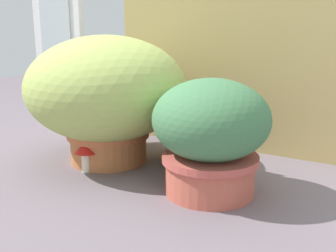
{
  "coord_description": "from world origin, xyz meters",
  "views": [
    {
      "loc": [
        0.84,
        -1.2,
        0.54
      ],
      "look_at": [
        0.08,
        0.06,
        0.18
      ],
      "focal_mm": 43.15,
      "sensor_mm": 36.0,
      "label": 1
    }
  ],
  "objects_px": {
    "cat": "(197,136)",
    "mushroom_ornament_red": "(86,151)",
    "leafy_planter": "(211,133)",
    "grass_planter": "(107,93)"
  },
  "relations": [
    {
      "from": "cat",
      "to": "mushroom_ornament_red",
      "type": "relative_size",
      "value": 2.77
    },
    {
      "from": "mushroom_ornament_red",
      "to": "cat",
      "type": "bearing_deg",
      "value": 40.01
    },
    {
      "from": "leafy_planter",
      "to": "cat",
      "type": "bearing_deg",
      "value": 126.49
    },
    {
      "from": "grass_planter",
      "to": "cat",
      "type": "bearing_deg",
      "value": 21.42
    },
    {
      "from": "mushroom_ornament_red",
      "to": "leafy_planter",
      "type": "bearing_deg",
      "value": 6.5
    },
    {
      "from": "grass_planter",
      "to": "cat",
      "type": "relative_size",
      "value": 2.0
    },
    {
      "from": "leafy_planter",
      "to": "mushroom_ornament_red",
      "type": "bearing_deg",
      "value": -173.5
    },
    {
      "from": "cat",
      "to": "mushroom_ornament_red",
      "type": "bearing_deg",
      "value": -139.99
    },
    {
      "from": "leafy_planter",
      "to": "mushroom_ornament_red",
      "type": "relative_size",
      "value": 3.33
    },
    {
      "from": "leafy_planter",
      "to": "cat",
      "type": "xyz_separation_m",
      "value": [
        -0.16,
        0.22,
        -0.08
      ]
    }
  ]
}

